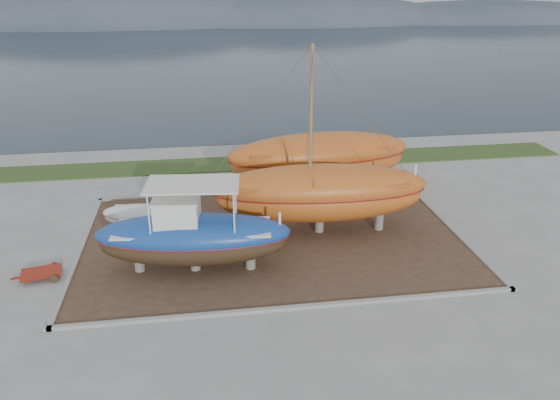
{
  "coord_description": "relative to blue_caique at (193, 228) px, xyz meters",
  "views": [
    {
      "loc": [
        -3.18,
        -19.73,
        12.16
      ],
      "look_at": [
        0.35,
        4.0,
        2.06
      ],
      "focal_mm": 35.0,
      "sensor_mm": 36.0,
      "label": 1
    }
  ],
  "objects": [
    {
      "name": "white_dinghy",
      "position": [
        -2.4,
        4.25,
        -1.36
      ],
      "size": [
        4.6,
        2.56,
        1.31
      ],
      "primitive_type": null,
      "rotation": [
        0.0,
        0.0,
        -0.23
      ],
      "color": "silver",
      "rests_on": "dirt_patch"
    },
    {
      "name": "blue_caique",
      "position": [
        0.0,
        0.0,
        0.0
      ],
      "size": [
        8.61,
        3.47,
        4.03
      ],
      "primitive_type": null,
      "rotation": [
        0.0,
        0.0,
        -0.1
      ],
      "color": "#184296",
      "rests_on": "dirt_patch"
    },
    {
      "name": "orange_sailboat",
      "position": [
        6.17,
        2.92,
        2.57
      ],
      "size": [
        10.74,
        3.78,
        9.16
      ],
      "primitive_type": null,
      "rotation": [
        0.0,
        0.0,
        -0.06
      ],
      "color": "#B1541B",
      "rests_on": "dirt_patch"
    },
    {
      "name": "red_trailer",
      "position": [
        -6.52,
        0.28,
        -1.9
      ],
      "size": [
        2.63,
        1.68,
        0.34
      ],
      "primitive_type": null,
      "rotation": [
        0.0,
        0.0,
        0.2
      ],
      "color": "maroon",
      "rests_on": "ground"
    },
    {
      "name": "mountain_ridge",
      "position": [
        3.77,
        123.49,
        -2.08
      ],
      "size": [
        200.0,
        36.0,
        20.0
      ],
      "primitive_type": null,
      "color": "#333D49",
      "rests_on": "ground"
    },
    {
      "name": "dirt_patch",
      "position": [
        3.77,
        2.49,
        -2.05
      ],
      "size": [
        18.0,
        12.0,
        0.06
      ],
      "primitive_type": "cube",
      "color": "#422D1E",
      "rests_on": "ground"
    },
    {
      "name": "orange_bare_hull",
      "position": [
        7.24,
        8.02,
        -0.26
      ],
      "size": [
        10.92,
        4.1,
        3.5
      ],
      "primitive_type": null,
      "rotation": [
        0.0,
        0.0,
        0.08
      ],
      "color": "#B1541B",
      "rests_on": "dirt_patch"
    },
    {
      "name": "ground",
      "position": [
        3.77,
        -1.51,
        -2.08
      ],
      "size": [
        140.0,
        140.0,
        0.0
      ],
      "primitive_type": "plane",
      "color": "gray",
      "rests_on": "ground"
    },
    {
      "name": "sea",
      "position": [
        3.77,
        68.49,
        -2.08
      ],
      "size": [
        260.0,
        100.0,
        0.04
      ],
      "primitive_type": null,
      "color": "#17262E",
      "rests_on": "ground"
    },
    {
      "name": "grass_strip",
      "position": [
        3.77,
        13.99,
        -2.04
      ],
      "size": [
        44.0,
        3.0,
        0.08
      ],
      "primitive_type": "cube",
      "color": "#284219",
      "rests_on": "ground"
    },
    {
      "name": "curb_frame",
      "position": [
        3.77,
        2.49,
        -2.0
      ],
      "size": [
        18.6,
        12.6,
        0.15
      ],
      "primitive_type": null,
      "color": "gray",
      "rests_on": "ground"
    }
  ]
}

